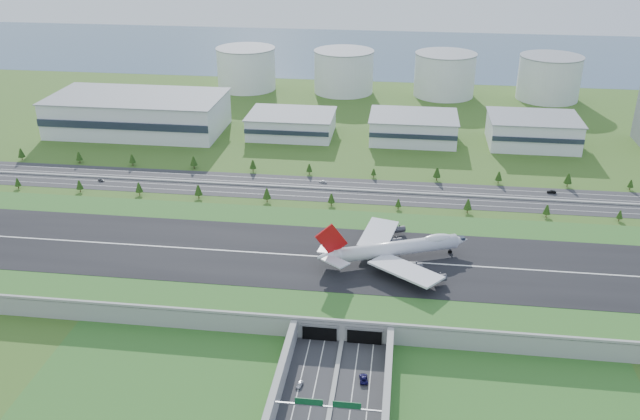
# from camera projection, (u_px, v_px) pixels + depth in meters

# --- Properties ---
(ground) EXTENTS (1200.00, 1200.00, 0.00)m
(ground) POSITION_uv_depth(u_px,v_px,m) (353.00, 275.00, 301.37)
(ground) COLOR #28581B
(ground) RESTS_ON ground
(airfield_deck) EXTENTS (520.00, 100.00, 9.20)m
(airfield_deck) POSITION_uv_depth(u_px,v_px,m) (353.00, 267.00, 299.56)
(airfield_deck) COLOR gray
(airfield_deck) RESTS_ON ground
(sign_gantry_near) EXTENTS (38.70, 0.70, 9.80)m
(sign_gantry_near) POSITION_uv_depth(u_px,v_px,m) (328.00, 407.00, 212.93)
(sign_gantry_near) COLOR gray
(sign_gantry_near) RESTS_ON ground
(north_expressway) EXTENTS (560.00, 36.00, 0.12)m
(north_expressway) POSITION_uv_depth(u_px,v_px,m) (367.00, 191.00, 386.82)
(north_expressway) COLOR #28282B
(north_expressway) RESTS_ON ground
(tree_row) EXTENTS (502.02, 48.66, 8.45)m
(tree_row) POSITION_uv_depth(u_px,v_px,m) (387.00, 184.00, 384.90)
(tree_row) COLOR #3D2819
(tree_row) RESTS_ON ground
(hangar_west) EXTENTS (120.00, 60.00, 25.00)m
(hangar_west) POSITION_uv_depth(u_px,v_px,m) (138.00, 114.00, 482.57)
(hangar_west) COLOR silver
(hangar_west) RESTS_ON ground
(hangar_mid_a) EXTENTS (58.00, 42.00, 15.00)m
(hangar_mid_a) POSITION_uv_depth(u_px,v_px,m) (292.00, 124.00, 476.23)
(hangar_mid_a) COLOR silver
(hangar_mid_a) RESTS_ON ground
(hangar_mid_b) EXTENTS (58.00, 42.00, 17.00)m
(hangar_mid_b) POSITION_uv_depth(u_px,v_px,m) (413.00, 128.00, 465.81)
(hangar_mid_b) COLOR silver
(hangar_mid_b) RESTS_ON ground
(hangar_mid_c) EXTENTS (58.00, 42.00, 19.00)m
(hangar_mid_c) POSITION_uv_depth(u_px,v_px,m) (533.00, 131.00, 455.97)
(hangar_mid_c) COLOR silver
(hangar_mid_c) RESTS_ON ground
(fuel_tank_a) EXTENTS (50.00, 50.00, 35.00)m
(fuel_tank_a) POSITION_uv_depth(u_px,v_px,m) (246.00, 69.00, 587.05)
(fuel_tank_a) COLOR silver
(fuel_tank_a) RESTS_ON ground
(fuel_tank_b) EXTENTS (50.00, 50.00, 35.00)m
(fuel_tank_b) POSITION_uv_depth(u_px,v_px,m) (344.00, 72.00, 577.05)
(fuel_tank_b) COLOR silver
(fuel_tank_b) RESTS_ON ground
(fuel_tank_c) EXTENTS (50.00, 50.00, 35.00)m
(fuel_tank_c) POSITION_uv_depth(u_px,v_px,m) (445.00, 75.00, 567.05)
(fuel_tank_c) COLOR silver
(fuel_tank_c) RESTS_ON ground
(fuel_tank_d) EXTENTS (50.00, 50.00, 35.00)m
(fuel_tank_d) POSITION_uv_depth(u_px,v_px,m) (549.00, 78.00, 557.05)
(fuel_tank_d) COLOR silver
(fuel_tank_d) RESTS_ON ground
(bay_water) EXTENTS (1200.00, 260.00, 0.06)m
(bay_water) POSITION_uv_depth(u_px,v_px,m) (391.00, 52.00, 733.23)
(bay_water) COLOR #38536B
(bay_water) RESTS_ON ground
(boeing_747) EXTENTS (66.76, 61.85, 21.85)m
(boeing_747) POSITION_uv_depth(u_px,v_px,m) (395.00, 248.00, 293.91)
(boeing_747) COLOR silver
(boeing_747) RESTS_ON airfield_deck
(car_0) EXTENTS (2.61, 4.31, 1.37)m
(car_0) POSITION_uv_depth(u_px,v_px,m) (300.00, 385.00, 232.26)
(car_0) COLOR silver
(car_0) RESTS_ON ground
(car_2) EXTENTS (3.61, 6.35, 1.67)m
(car_2) POSITION_uv_depth(u_px,v_px,m) (364.00, 379.00, 234.99)
(car_2) COLOR #0E0C3D
(car_2) RESTS_ON ground
(car_4) EXTENTS (4.62, 3.21, 1.46)m
(car_4) POSITION_uv_depth(u_px,v_px,m) (101.00, 180.00, 400.25)
(car_4) COLOR #545459
(car_4) RESTS_ON ground
(car_5) EXTENTS (5.12, 1.89, 1.67)m
(car_5) POSITION_uv_depth(u_px,v_px,m) (552.00, 192.00, 383.85)
(car_5) COLOR black
(car_5) RESTS_ON ground
(car_7) EXTENTS (4.89, 3.22, 1.32)m
(car_7) POSITION_uv_depth(u_px,v_px,m) (323.00, 181.00, 398.37)
(car_7) COLOR white
(car_7) RESTS_ON ground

